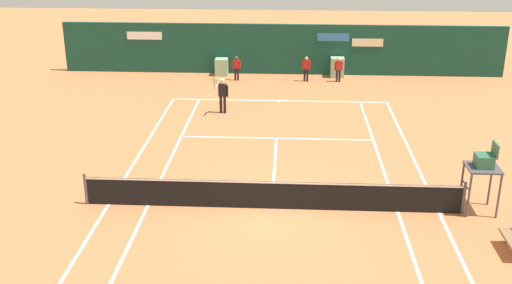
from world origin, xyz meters
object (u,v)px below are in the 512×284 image
(ball_kid_right_post, at_px, (306,67))
(tennis_ball_by_sideline, at_px, (369,161))
(player_on_baseline, at_px, (222,93))
(ball_kid_centre_post, at_px, (339,68))
(umpire_chair, at_px, (484,166))
(ball_kid_left_post, at_px, (237,66))

(ball_kid_right_post, height_order, tennis_ball_by_sideline, ball_kid_right_post)
(player_on_baseline, relative_size, ball_kid_centre_post, 1.39)
(umpire_chair, distance_m, tennis_ball_by_sideline, 5.13)
(ball_kid_centre_post, height_order, tennis_ball_by_sideline, ball_kid_centre_post)
(umpire_chair, relative_size, player_on_baseline, 1.25)
(player_on_baseline, bearing_deg, tennis_ball_by_sideline, 144.60)
(player_on_baseline, relative_size, ball_kid_left_post, 1.37)
(umpire_chair, relative_size, ball_kid_centre_post, 1.73)
(umpire_chair, bearing_deg, tennis_ball_by_sideline, 37.66)
(player_on_baseline, xyz_separation_m, tennis_ball_by_sideline, (6.14, -5.50, -0.95))
(umpire_chair, xyz_separation_m, player_on_baseline, (-9.14, 9.38, -0.56))
(ball_kid_left_post, bearing_deg, ball_kid_centre_post, -172.18)
(player_on_baseline, bearing_deg, umpire_chair, 140.68)
(ball_kid_left_post, relative_size, ball_kid_right_post, 0.98)
(umpire_chair, distance_m, ball_kid_right_post, 16.06)
(ball_kid_centre_post, xyz_separation_m, ball_kid_right_post, (-1.76, 0.00, 0.02))
(ball_kid_centre_post, bearing_deg, ball_kid_right_post, -6.15)
(player_on_baseline, relative_size, ball_kid_right_post, 1.34)
(umpire_chair, height_order, ball_kid_left_post, umpire_chair)
(umpire_chair, xyz_separation_m, ball_kid_right_post, (-5.15, 15.19, -0.75))
(umpire_chair, distance_m, ball_kid_centre_post, 15.58)
(ball_kid_centre_post, bearing_deg, tennis_ball_by_sideline, 85.86)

